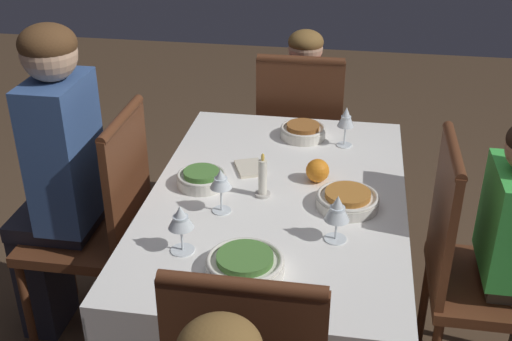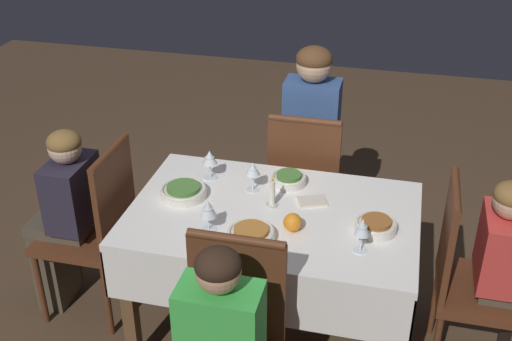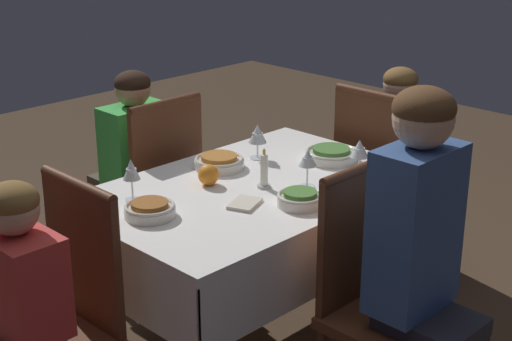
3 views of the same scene
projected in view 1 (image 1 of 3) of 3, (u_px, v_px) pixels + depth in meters
name	position (u px, v px, depth m)	size (l,w,h in m)	color
dining_table	(277.00, 219.00, 2.21)	(1.32, 0.86, 0.73)	white
chair_south	(102.00, 220.00, 2.39)	(0.42, 0.42, 0.96)	#562D19
chair_north	(472.00, 265.00, 2.15)	(0.42, 0.42, 0.96)	#562D19
chair_west	(300.00, 137.00, 3.04)	(0.42, 0.42, 0.96)	#562D19
person_adult_denim	(55.00, 173.00, 2.33)	(0.30, 0.34, 1.27)	#282833
person_child_red	(304.00, 117.00, 3.18)	(0.33, 0.30, 1.01)	#4C4233
bowl_south	(202.00, 178.00, 2.21)	(0.17, 0.17, 0.06)	silver
wine_glass_south	(221.00, 180.00, 2.02)	(0.07, 0.07, 0.15)	white
bowl_east	(245.00, 264.00, 1.77)	(0.22, 0.22, 0.06)	silver
wine_glass_east	(181.00, 219.00, 1.82)	(0.07, 0.07, 0.15)	white
bowl_north	(347.00, 199.00, 2.08)	(0.21, 0.21, 0.06)	silver
wine_glass_north	(337.00, 209.00, 1.88)	(0.08, 0.08, 0.15)	white
bowl_west	(303.00, 131.00, 2.56)	(0.18, 0.18, 0.06)	silver
wine_glass_west	(346.00, 118.00, 2.45)	(0.06, 0.06, 0.16)	white
candle_centerpiece	(263.00, 180.00, 2.13)	(0.05, 0.05, 0.16)	beige
orange_fruit	(318.00, 171.00, 2.23)	(0.08, 0.08, 0.08)	orange
napkin_red_folded	(250.00, 168.00, 2.32)	(0.15, 0.13, 0.01)	beige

